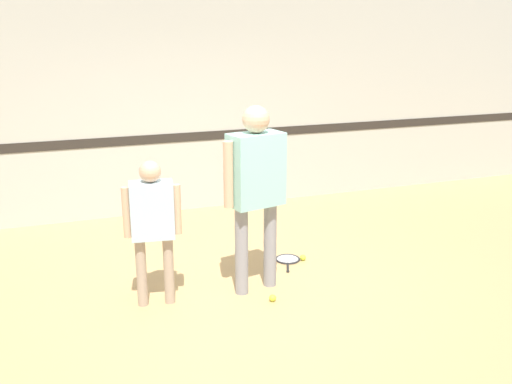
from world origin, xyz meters
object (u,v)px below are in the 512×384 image
(racket_spare_on_floor, at_px, (288,260))
(tennis_ball_by_spare_racket, at_px, (303,258))
(person_student_left, at_px, (152,218))
(tennis_ball_near_instructor, at_px, (273,298))
(person_instructor, at_px, (256,179))

(racket_spare_on_floor, distance_m, tennis_ball_by_spare_racket, 0.17)
(racket_spare_on_floor, bearing_deg, person_student_left, -48.58)
(person_student_left, bearing_deg, racket_spare_on_floor, 26.69)
(tennis_ball_by_spare_racket, bearing_deg, racket_spare_on_floor, 161.80)
(tennis_ball_near_instructor, bearing_deg, tennis_ball_by_spare_racket, 49.45)
(person_student_left, bearing_deg, tennis_ball_near_instructor, -9.84)
(racket_spare_on_floor, relative_size, tennis_ball_near_instructor, 7.58)
(tennis_ball_by_spare_racket, bearing_deg, tennis_ball_near_instructor, -130.55)
(person_instructor, relative_size, tennis_ball_near_instructor, 26.89)
(tennis_ball_near_instructor, height_order, tennis_ball_by_spare_racket, same)
(person_student_left, distance_m, tennis_ball_by_spare_racket, 1.92)
(person_student_left, bearing_deg, person_instructor, 6.70)
(person_student_left, xyz_separation_m, tennis_ball_near_instructor, (1.01, -0.33, -0.80))
(person_instructor, relative_size, person_student_left, 1.32)
(tennis_ball_near_instructor, xyz_separation_m, tennis_ball_by_spare_racket, (0.67, 0.79, 0.00))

